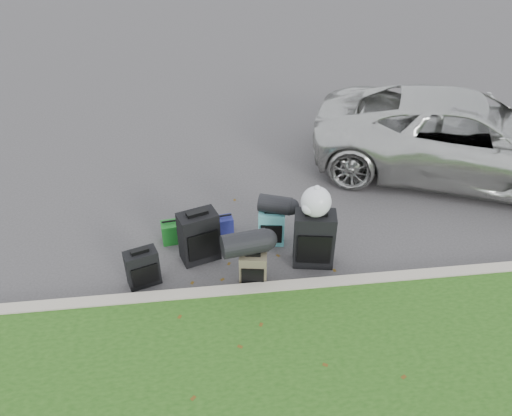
{
  "coord_description": "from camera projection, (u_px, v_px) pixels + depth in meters",
  "views": [
    {
      "loc": [
        -0.8,
        -5.64,
        4.62
      ],
      "look_at": [
        -0.1,
        0.2,
        0.55
      ],
      "focal_mm": 35.0,
      "sensor_mm": 36.0,
      "label": 1
    }
  ],
  "objects": [
    {
      "name": "suv",
      "position": [
        464.0,
        137.0,
        8.66
      ],
      "size": [
        5.64,
        4.13,
        1.42
      ],
      "primitive_type": "imported",
      "rotation": [
        0.0,
        0.0,
        1.18
      ],
      "color": "#B7B7B2",
      "rests_on": "ground"
    },
    {
      "name": "duffel_left",
      "position": [
        245.0,
        243.0,
        6.34
      ],
      "size": [
        0.62,
        0.4,
        0.31
      ],
      "primitive_type": "cylinder",
      "rotation": [
        0.0,
        1.57,
        0.16
      ],
      "color": "black",
      "rests_on": "suitcase_olive"
    },
    {
      "name": "tote_green",
      "position": [
        172.0,
        232.0,
        7.33
      ],
      "size": [
        0.31,
        0.26,
        0.32
      ],
      "primitive_type": "cube",
      "rotation": [
        0.0,
        0.0,
        0.13
      ],
      "color": "#17681E",
      "rests_on": "ground"
    },
    {
      "name": "trash_bag",
      "position": [
        316.0,
        202.0,
        6.45
      ],
      "size": [
        0.4,
        0.4,
        0.4
      ],
      "primitive_type": "sphere",
      "color": "silver",
      "rests_on": "suitcase_large_black_right"
    },
    {
      "name": "suitcase_small_black",
      "position": [
        143.0,
        268.0,
        6.53
      ],
      "size": [
        0.47,
        0.35,
        0.52
      ],
      "primitive_type": "cube",
      "rotation": [
        0.0,
        0.0,
        0.33
      ],
      "color": "black",
      "rests_on": "ground"
    },
    {
      "name": "curb",
      "position": [
        275.0,
        290.0,
        6.46
      ],
      "size": [
        120.0,
        0.18,
        0.15
      ],
      "primitive_type": "cube",
      "color": "#9E937F",
      "rests_on": "ground"
    },
    {
      "name": "tote_navy",
      "position": [
        225.0,
        225.0,
        7.53
      ],
      "size": [
        0.27,
        0.23,
        0.26
      ],
      "primitive_type": "cube",
      "rotation": [
        0.0,
        0.0,
        0.15
      ],
      "color": "navy",
      "rests_on": "ground"
    },
    {
      "name": "suitcase_large_black_left",
      "position": [
        199.0,
        237.0,
        6.89
      ],
      "size": [
        0.6,
        0.46,
        0.75
      ],
      "primitive_type": "cube",
      "rotation": [
        0.0,
        0.0,
        0.32
      ],
      "color": "black",
      "rests_on": "ground"
    },
    {
      "name": "ground",
      "position": [
        264.0,
        246.0,
        7.32
      ],
      "size": [
        120.0,
        120.0,
        0.0
      ],
      "primitive_type": "plane",
      "color": "#383535",
      "rests_on": "ground"
    },
    {
      "name": "suitcase_teal",
      "position": [
        271.0,
        227.0,
        7.25
      ],
      "size": [
        0.41,
        0.28,
        0.54
      ],
      "primitive_type": "cube",
      "rotation": [
        0.0,
        0.0,
        -0.16
      ],
      "color": "teal",
      "rests_on": "ground"
    },
    {
      "name": "suitcase_olive",
      "position": [
        253.0,
        269.0,
        6.53
      ],
      "size": [
        0.39,
        0.28,
        0.49
      ],
      "primitive_type": "cube",
      "rotation": [
        0.0,
        0.0,
        -0.16
      ],
      "color": "#46402D",
      "rests_on": "ground"
    },
    {
      "name": "duffel_right",
      "position": [
        275.0,
        204.0,
        7.03
      ],
      "size": [
        0.52,
        0.41,
        0.26
      ],
      "primitive_type": "cylinder",
      "rotation": [
        0.0,
        1.57,
        -0.37
      ],
      "color": "black",
      "rests_on": "suitcase_teal"
    },
    {
      "name": "suitcase_large_black_right",
      "position": [
        314.0,
        239.0,
        6.79
      ],
      "size": [
        0.6,
        0.42,
        0.82
      ],
      "primitive_type": "cube",
      "rotation": [
        0.0,
        0.0,
        -0.18
      ],
      "color": "black",
      "rests_on": "ground"
    }
  ]
}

